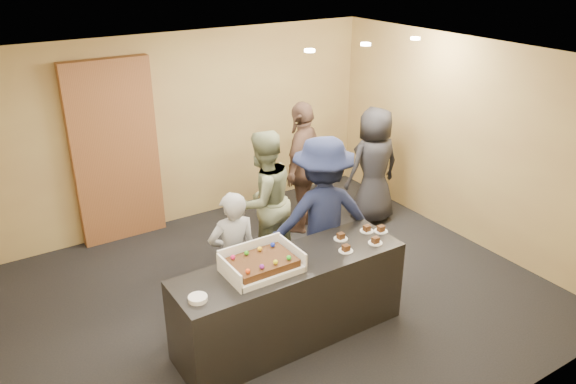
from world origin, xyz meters
The scene contains 17 objects.
room centered at (0.00, 0.00, 1.35)m, with size 6.04×6.00×2.70m.
serving_counter centered at (-0.22, -0.69, 0.45)m, with size 2.40×0.70×0.90m, color black.
storage_cabinet centered at (-0.96, 2.41, 1.23)m, with size 1.12×0.15×2.46m, color brown.
cake_box centered at (-0.54, -0.66, 0.95)m, with size 0.71×0.49×0.21m.
sheet_cake centered at (-0.54, -0.69, 1.00)m, with size 0.61×0.42×0.12m.
plate_stack centered at (-1.25, -0.81, 0.92)m, with size 0.17×0.17×0.04m, color white.
slice_a centered at (0.37, -0.82, 0.92)m, with size 0.15×0.15×0.07m.
slice_b centered at (0.48, -0.59, 0.92)m, with size 0.15×0.15×0.07m.
slice_c centered at (0.73, -0.86, 0.92)m, with size 0.15×0.15×0.07m.
slice_d centered at (0.82, -0.60, 0.92)m, with size 0.15×0.15×0.07m.
slice_e centered at (0.95, -0.69, 0.92)m, with size 0.15×0.15×0.07m.
person_server_grey centered at (-0.51, -0.04, 0.73)m, with size 0.53×0.35×1.47m, color #999A9E.
person_sage_man centered at (0.29, 0.70, 0.89)m, with size 0.86×0.67×1.77m, color gray.
person_navy_man centered at (0.57, -0.13, 0.94)m, with size 1.21×0.70×1.88m, color #171D3E.
person_brown_extra centered at (1.27, 1.29, 0.93)m, with size 1.09×0.45×1.86m, color brown.
person_dark_suit centered at (2.25, 0.94, 0.85)m, with size 0.83×0.54×1.70m, color #222227.
ceiling_spotlights centered at (1.60, 0.50, 2.67)m, with size 1.72×0.12×0.03m.
Camera 1 is at (-2.79, -4.67, 3.76)m, focal length 35.00 mm.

